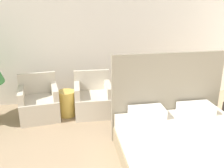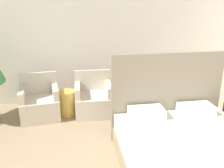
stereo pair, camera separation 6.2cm
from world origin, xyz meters
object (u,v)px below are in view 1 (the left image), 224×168
object	(u,v)px
armchair_near_window_right	(93,101)
armchair_near_window_left	(39,105)
bed	(193,155)
side_table	(67,103)

from	to	relation	value
armchair_near_window_right	armchair_near_window_left	bearing A→B (deg)	-178.21
bed	armchair_near_window_right	xyz separation A→B (m)	(-1.07, 1.99, -0.02)
armchair_near_window_left	armchair_near_window_right	size ratio (longest dim) A/B	1.00
bed	armchair_near_window_left	world-z (taller)	bed
bed	armchair_near_window_right	bearing A→B (deg)	118.28
armchair_near_window_right	side_table	distance (m)	0.50
side_table	armchair_near_window_right	bearing A→B (deg)	-2.28
armchair_near_window_left	armchair_near_window_right	bearing A→B (deg)	-7.06
armchair_near_window_left	armchair_near_window_right	distance (m)	1.01
bed	side_table	size ratio (longest dim) A/B	4.35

